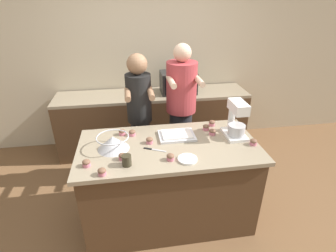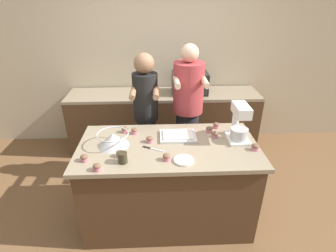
{
  "view_description": "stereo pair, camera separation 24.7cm",
  "coord_description": "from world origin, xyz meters",
  "px_view_note": "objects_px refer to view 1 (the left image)",
  "views": [
    {
      "loc": [
        -0.34,
        -2.13,
        2.21
      ],
      "look_at": [
        0.0,
        0.04,
        1.09
      ],
      "focal_mm": 28.0,
      "sensor_mm": 36.0,
      "label": 1
    },
    {
      "loc": [
        -0.1,
        -2.16,
        2.21
      ],
      "look_at": [
        0.0,
        0.04,
        1.09
      ],
      "focal_mm": 28.0,
      "sensor_mm": 36.0,
      "label": 2
    }
  ],
  "objects_px": {
    "knife": "(153,150)",
    "cupcake_0": "(86,163)",
    "drinking_glass": "(127,160)",
    "cupcake_8": "(212,123)",
    "mixing_bowl": "(113,142)",
    "baking_tray": "(177,135)",
    "cupcake_2": "(212,132)",
    "cupcake_6": "(170,157)",
    "microwave_oven": "(178,82)",
    "cupcake_10": "(102,172)",
    "cupcake_9": "(123,156)",
    "cupcake_4": "(150,140)",
    "cupcake_7": "(206,127)",
    "person_left": "(140,117)",
    "person_right": "(181,113)",
    "cupcake_5": "(253,142)",
    "small_plate": "(187,159)",
    "cupcake_3": "(122,132)",
    "stand_mixer": "(236,121)",
    "cupcake_1": "(132,133)"
  },
  "relations": [
    {
      "from": "knife",
      "to": "cupcake_0",
      "type": "relative_size",
      "value": 3.03
    },
    {
      "from": "drinking_glass",
      "to": "cupcake_8",
      "type": "relative_size",
      "value": 1.42
    },
    {
      "from": "mixing_bowl",
      "to": "baking_tray",
      "type": "height_order",
      "value": "mixing_bowl"
    },
    {
      "from": "cupcake_2",
      "to": "cupcake_6",
      "type": "xyz_separation_m",
      "value": [
        -0.5,
        -0.39,
        0.0
      ]
    },
    {
      "from": "microwave_oven",
      "to": "cupcake_10",
      "type": "xyz_separation_m",
      "value": [
        -0.98,
        -1.86,
        -0.11
      ]
    },
    {
      "from": "cupcake_0",
      "to": "cupcake_9",
      "type": "height_order",
      "value": "same"
    },
    {
      "from": "mixing_bowl",
      "to": "cupcake_4",
      "type": "distance_m",
      "value": 0.35
    },
    {
      "from": "cupcake_4",
      "to": "cupcake_6",
      "type": "distance_m",
      "value": 0.35
    },
    {
      "from": "cupcake_9",
      "to": "cupcake_7",
      "type": "bearing_deg",
      "value": 25.83
    },
    {
      "from": "person_left",
      "to": "person_right",
      "type": "height_order",
      "value": "person_right"
    },
    {
      "from": "mixing_bowl",
      "to": "baking_tray",
      "type": "relative_size",
      "value": 0.83
    },
    {
      "from": "baking_tray",
      "to": "knife",
      "type": "distance_m",
      "value": 0.34
    },
    {
      "from": "cupcake_5",
      "to": "cupcake_10",
      "type": "xyz_separation_m",
      "value": [
        -1.4,
        -0.25,
        0.0
      ]
    },
    {
      "from": "small_plate",
      "to": "cupcake_6",
      "type": "xyz_separation_m",
      "value": [
        -0.15,
        0.02,
        0.02
      ]
    },
    {
      "from": "mixing_bowl",
      "to": "drinking_glass",
      "type": "distance_m",
      "value": 0.31
    },
    {
      "from": "cupcake_3",
      "to": "cupcake_6",
      "type": "height_order",
      "value": "same"
    },
    {
      "from": "stand_mixer",
      "to": "cupcake_4",
      "type": "bearing_deg",
      "value": -179.21
    },
    {
      "from": "cupcake_0",
      "to": "person_left",
      "type": "bearing_deg",
      "value": 62.43
    },
    {
      "from": "person_left",
      "to": "baking_tray",
      "type": "relative_size",
      "value": 4.53
    },
    {
      "from": "cupcake_9",
      "to": "person_left",
      "type": "bearing_deg",
      "value": 77.39
    },
    {
      "from": "person_left",
      "to": "cupcake_9",
      "type": "bearing_deg",
      "value": -102.61
    },
    {
      "from": "knife",
      "to": "cupcake_8",
      "type": "distance_m",
      "value": 0.8
    },
    {
      "from": "cupcake_8",
      "to": "cupcake_7",
      "type": "bearing_deg",
      "value": -136.5
    },
    {
      "from": "cupcake_7",
      "to": "cupcake_4",
      "type": "bearing_deg",
      "value": -163.53
    },
    {
      "from": "stand_mixer",
      "to": "cupcake_9",
      "type": "xyz_separation_m",
      "value": [
        -1.13,
        -0.25,
        -0.13
      ]
    },
    {
      "from": "person_left",
      "to": "knife",
      "type": "xyz_separation_m",
      "value": [
        0.08,
        -0.79,
        0.03
      ]
    },
    {
      "from": "person_right",
      "to": "cupcake_1",
      "type": "distance_m",
      "value": 0.78
    },
    {
      "from": "mixing_bowl",
      "to": "knife",
      "type": "relative_size",
      "value": 1.47
    },
    {
      "from": "cupcake_4",
      "to": "cupcake_7",
      "type": "xyz_separation_m",
      "value": [
        0.62,
        0.18,
        0.0
      ]
    },
    {
      "from": "knife",
      "to": "cupcake_9",
      "type": "height_order",
      "value": "cupcake_9"
    },
    {
      "from": "small_plate",
      "to": "cupcake_8",
      "type": "xyz_separation_m",
      "value": [
        0.41,
        0.61,
        0.02
      ]
    },
    {
      "from": "person_left",
      "to": "person_right",
      "type": "xyz_separation_m",
      "value": [
        0.5,
        0.0,
        0.02
      ]
    },
    {
      "from": "cupcake_3",
      "to": "cupcake_5",
      "type": "height_order",
      "value": "same"
    },
    {
      "from": "cupcake_10",
      "to": "cupcake_3",
      "type": "bearing_deg",
      "value": 76.23
    },
    {
      "from": "stand_mixer",
      "to": "cupcake_3",
      "type": "relative_size",
      "value": 5.52
    },
    {
      "from": "baking_tray",
      "to": "person_right",
      "type": "bearing_deg",
      "value": 74.5
    },
    {
      "from": "microwave_oven",
      "to": "cupcake_9",
      "type": "relative_size",
      "value": 7.48
    },
    {
      "from": "cupcake_1",
      "to": "cupcake_8",
      "type": "xyz_separation_m",
      "value": [
        0.87,
        0.09,
        0.0
      ]
    },
    {
      "from": "mixing_bowl",
      "to": "cupcake_7",
      "type": "xyz_separation_m",
      "value": [
        0.96,
        0.23,
        -0.04
      ]
    },
    {
      "from": "microwave_oven",
      "to": "cupcake_3",
      "type": "distance_m",
      "value": 1.47
    },
    {
      "from": "mixing_bowl",
      "to": "microwave_oven",
      "type": "relative_size",
      "value": 0.59
    },
    {
      "from": "cupcake_8",
      "to": "cupcake_9",
      "type": "height_order",
      "value": "same"
    },
    {
      "from": "knife",
      "to": "cupcake_7",
      "type": "xyz_separation_m",
      "value": [
        0.59,
        0.31,
        0.03
      ]
    },
    {
      "from": "knife",
      "to": "cupcake_0",
      "type": "height_order",
      "value": "cupcake_0"
    },
    {
      "from": "cupcake_1",
      "to": "person_right",
      "type": "bearing_deg",
      "value": 38.7
    },
    {
      "from": "cupcake_6",
      "to": "cupcake_8",
      "type": "xyz_separation_m",
      "value": [
        0.56,
        0.59,
        0.0
      ]
    },
    {
      "from": "drinking_glass",
      "to": "cupcake_4",
      "type": "height_order",
      "value": "drinking_glass"
    },
    {
      "from": "cupcake_2",
      "to": "microwave_oven",
      "type": "bearing_deg",
      "value": 94.12
    },
    {
      "from": "small_plate",
      "to": "knife",
      "type": "relative_size",
      "value": 0.84
    },
    {
      "from": "baking_tray",
      "to": "cupcake_4",
      "type": "bearing_deg",
      "value": -163.59
    }
  ]
}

